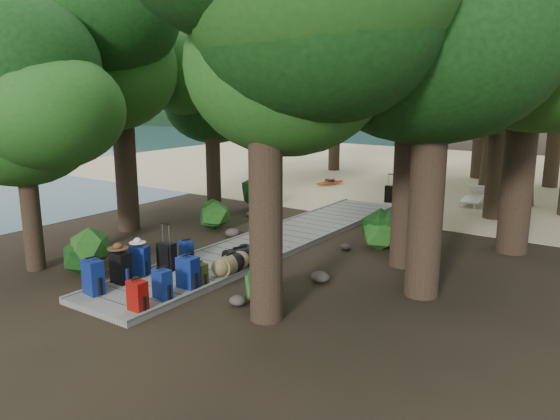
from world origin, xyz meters
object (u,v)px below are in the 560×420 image
Objects in this scene: backpack_left_b at (121,266)px; backpack_right_b at (162,282)px; backpack_left_a at (93,275)px; backpack_right_d at (199,272)px; backpack_right_c at (188,271)px; kayak at (330,182)px; backpack_right_a at (137,294)px; suitcase_on_boardwalk at (167,256)px; sun_lounger at (472,196)px; backpack_left_c at (140,259)px; lone_suitcase_on_sand at (390,194)px; backpack_left_d at (186,250)px; duffel_right_black at (240,257)px; duffel_right_khaki at (231,263)px.

backpack_right_b is (1.38, -0.12, -0.05)m from backpack_left_b.
backpack_right_d is (1.34, 1.65, -0.15)m from backpack_left_a.
backpack_right_c reaches higher than backpack_right_b.
backpack_right_d reaches higher than kayak.
backpack_left_a reaches higher than backpack_right_a.
suitcase_on_boardwalk is 12.18m from sun_lounger.
backpack_left_c is 2.05m from backpack_right_a.
lone_suitcase_on_sand is (-0.28, 11.01, -0.15)m from backpack_right_c.
duffel_right_black is at bearing 31.25° from backpack_left_d.
backpack_right_c reaches higher than suitcase_on_boardwalk.
backpack_right_c is 1.65m from duffel_right_black.
backpack_left_a reaches higher than backpack_right_d.
backpack_left_c is 1.44m from backpack_right_c.
backpack_right_c is 0.33m from backpack_right_d.
backpack_left_c is 0.62m from suitcase_on_boardwalk.
backpack_left_a reaches higher than backpack_left_d.
backpack_right_a is at bearing -60.87° from backpack_left_c.
backpack_left_a is 1.20× the size of duffel_right_khaki.
backpack_right_a is (1.38, -0.06, -0.08)m from backpack_left_a.
backpack_left_a reaches higher than suitcase_on_boardwalk.
backpack_right_b is 0.32× the size of sun_lounger.
duffel_right_black is at bearing 98.05° from duffel_right_khaki.
duffel_right_black is 10.79m from sun_lounger.
backpack_left_c is at bearing 163.17° from backpack_right_b.
backpack_left_a is 1.89m from suitcase_on_boardwalk.
sun_lounger is at bearing 54.31° from backpack_left_c.
backpack_right_a is at bearing -76.00° from backpack_right_b.
backpack_left_a is 1.46m from backpack_right_b.
backpack_left_d is at bearing 171.91° from duffel_right_khaki.
backpack_right_d is 0.76× the size of suitcase_on_boardwalk.
backpack_left_b reaches higher than backpack_left_d.
backpack_left_b reaches higher than lone_suitcase_on_sand.
lone_suitcase_on_sand reaches higher than duffel_right_black.
sun_lounger is (2.23, 10.98, 0.01)m from duffel_right_khaki.
suitcase_on_boardwalk is 0.20× the size of kayak.
backpack_right_d is at bearing -18.41° from backpack_left_d.
backpack_right_b is (1.35, -2.06, 0.07)m from backpack_left_d.
backpack_right_c is at bearing -108.73° from sun_lounger.
backpack_right_c reaches higher than backpack_right_d.
lone_suitcase_on_sand is (1.02, 12.36, -0.18)m from backpack_left_a.
backpack_left_c is 11.10m from lone_suitcase_on_sand.
backpack_right_a reaches higher than duffel_right_black.
backpack_right_d is 13.25m from kayak.
duffel_right_black is at bearing -50.45° from kayak.
sun_lounger is at bearing 64.41° from suitcase_on_boardwalk.
backpack_left_c is at bearing -111.69° from duffel_right_black.
lone_suitcase_on_sand is at bearing 76.53° from suitcase_on_boardwalk.
lone_suitcase_on_sand is (0.90, 10.47, -0.11)m from suitcase_on_boardwalk.
backpack_right_a is 1.30× the size of backpack_right_d.
backpack_right_a is at bearing -44.57° from backpack_left_d.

